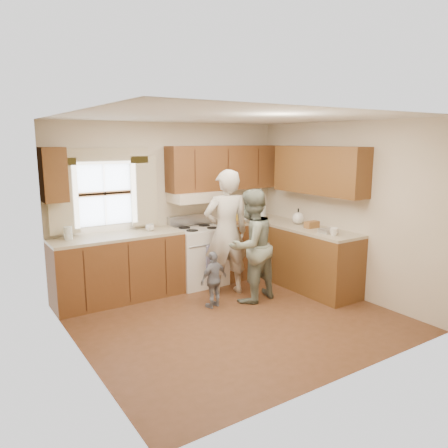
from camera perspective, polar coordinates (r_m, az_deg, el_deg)
room at (r=5.35m, az=1.46°, el=0.27°), size 3.80×3.80×3.80m
kitchen_fixtures at (r=6.64m, az=0.52°, el=-1.26°), size 3.80×2.25×2.15m
stove at (r=6.86m, az=-3.36°, el=-4.07°), size 0.76×0.67×1.07m
woman_left at (r=6.34m, az=0.30°, el=-1.12°), size 0.76×0.59×1.83m
woman_right at (r=6.08m, az=3.54°, el=-2.87°), size 0.87×0.73×1.58m
child at (r=5.94m, az=-1.35°, el=-7.25°), size 0.48×0.28×0.78m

